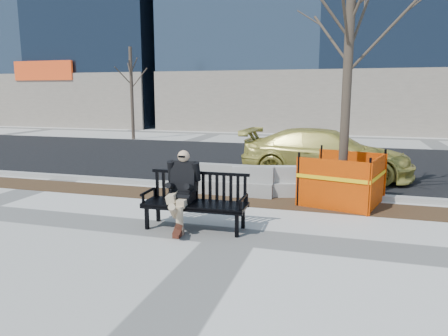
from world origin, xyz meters
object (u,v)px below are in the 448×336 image
(seated_man, at_px, (183,227))
(sedan, at_px, (324,177))
(jersey_barrier_right, at_px, (285,196))
(tree_fence, at_px, (341,203))
(jersey_barrier_left, at_px, (222,194))
(bench, at_px, (195,229))

(seated_man, xyz_separation_m, sedan, (2.38, 5.81, 0.00))
(sedan, bearing_deg, jersey_barrier_right, 166.87)
(tree_fence, bearing_deg, seated_man, -137.17)
(sedan, bearing_deg, jersey_barrier_left, 144.38)
(bench, distance_m, jersey_barrier_left, 2.91)
(bench, relative_size, tree_fence, 0.32)
(seated_man, relative_size, jersey_barrier_left, 0.54)
(bench, relative_size, seated_man, 1.38)
(bench, distance_m, tree_fence, 3.84)
(jersey_barrier_right, bearing_deg, sedan, 57.77)
(bench, height_order, jersey_barrier_right, bench)
(seated_man, bearing_deg, jersey_barrier_right, 61.69)
(bench, relative_size, sedan, 0.40)
(tree_fence, bearing_deg, sedan, 100.14)
(jersey_barrier_right, bearing_deg, seated_man, -132.19)
(sedan, relative_size, jersey_barrier_left, 1.89)
(bench, xyz_separation_m, jersey_barrier_left, (-0.33, 2.89, 0.00))
(seated_man, bearing_deg, bench, -11.36)
(seated_man, xyz_separation_m, tree_fence, (2.93, 2.72, 0.00))
(tree_fence, distance_m, jersey_barrier_right, 1.43)
(jersey_barrier_right, bearing_deg, jersey_barrier_left, 172.56)
(sedan, xyz_separation_m, jersey_barrier_left, (-2.43, -2.97, 0.00))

